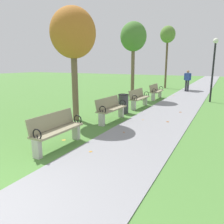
{
  "coord_description": "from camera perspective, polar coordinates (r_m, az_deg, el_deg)",
  "views": [
    {
      "loc": [
        3.27,
        -1.17,
        2.15
      ],
      "look_at": [
        -0.05,
        5.26,
        0.55
      ],
      "focal_mm": 35.27,
      "sensor_mm": 36.0,
      "label": 1
    }
  ],
  "objects": [
    {
      "name": "paved_walkway",
      "position": [
        19.41,
        20.9,
        5.35
      ],
      "size": [
        2.26,
        44.0,
        0.02
      ],
      "primitive_type": "cube",
      "color": "gray",
      "rests_on": "ground"
    },
    {
      "name": "park_bench_2",
      "position": [
        5.87,
        -14.17,
        -4.41
      ],
      "size": [
        0.48,
        1.6,
        0.9
      ],
      "color": "gray",
      "rests_on": "ground"
    },
    {
      "name": "park_bench_3",
      "position": [
        8.3,
        -0.3,
        0.91
      ],
      "size": [
        0.54,
        1.62,
        0.9
      ],
      "color": "gray",
      "rests_on": "ground"
    },
    {
      "name": "park_bench_4",
      "position": [
        11.0,
        6.95,
        3.69
      ],
      "size": [
        0.54,
        1.62,
        0.9
      ],
      "color": "gray",
      "rests_on": "ground"
    },
    {
      "name": "park_bench_5",
      "position": [
        13.82,
        11.32,
        5.33
      ],
      "size": [
        0.48,
        1.6,
        0.9
      ],
      "color": "gray",
      "rests_on": "ground"
    },
    {
      "name": "tree_1",
      "position": [
        8.5,
        -10.06,
        19.21
      ],
      "size": [
        1.65,
        1.65,
        4.13
      ],
      "color": "brown",
      "rests_on": "ground"
    },
    {
      "name": "tree_2",
      "position": [
        13.78,
        5.56,
        18.6
      ],
      "size": [
        1.55,
        1.55,
        4.55
      ],
      "color": "brown",
      "rests_on": "ground"
    },
    {
      "name": "tree_3",
      "position": [
        20.18,
        14.23,
        18.58
      ],
      "size": [
        1.27,
        1.27,
        5.24
      ],
      "color": "brown",
      "rests_on": "ground"
    },
    {
      "name": "pedestrian_walking",
      "position": [
        18.06,
        18.96,
        7.94
      ],
      "size": [
        0.53,
        0.23,
        1.62
      ],
      "color": "#2D2D38",
      "rests_on": "paved_walkway"
    },
    {
      "name": "trash_bin",
      "position": [
        9.68,
        2.96,
        2.19
      ],
      "size": [
        0.48,
        0.48,
        0.84
      ],
      "color": "#38383D",
      "rests_on": "ground"
    },
    {
      "name": "lamp_post",
      "position": [
        13.56,
        24.89,
        12.03
      ],
      "size": [
        0.28,
        0.28,
        3.48
      ],
      "color": "black",
      "rests_on": "ground"
    },
    {
      "name": "scattered_leaves",
      "position": [
        7.94,
        0.38,
        -3.15
      ],
      "size": [
        3.84,
        15.51,
        0.02
      ],
      "color": "#BC842D",
      "rests_on": "ground"
    }
  ]
}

